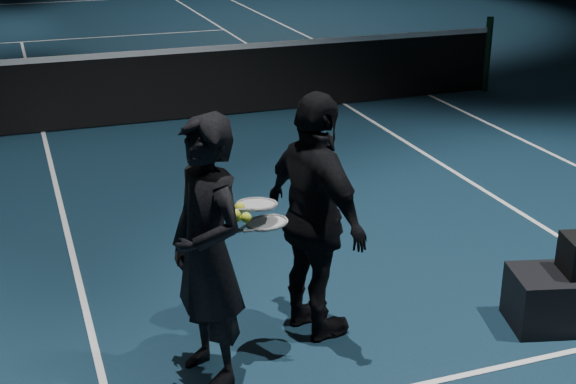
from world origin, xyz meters
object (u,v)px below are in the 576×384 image
tennis_balls (241,214)px  player_b (315,218)px  player_a (208,253)px  racket_lower (267,223)px  racket_upper (257,204)px

tennis_balls → player_b: bearing=18.0°
player_a → player_b: bearing=90.2°
player_b → player_a: bearing=94.2°
player_b → tennis_balls: size_ratio=14.33×
player_a → racket_lower: size_ratio=2.53×
player_a → player_b: same height
racket_lower → player_a: bearing=180.0°
player_a → racket_upper: player_a is taller
player_a → player_b: (0.81, 0.27, 0.00)m
player_a → racket_lower: bearing=90.2°
player_b → racket_upper: size_ratio=2.53×
player_b → racket_lower: player_b is taller
racket_upper → tennis_balls: racket_upper is taller
player_b → racket_upper: player_b is taller
player_b → racket_lower: (-0.38, -0.13, 0.08)m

